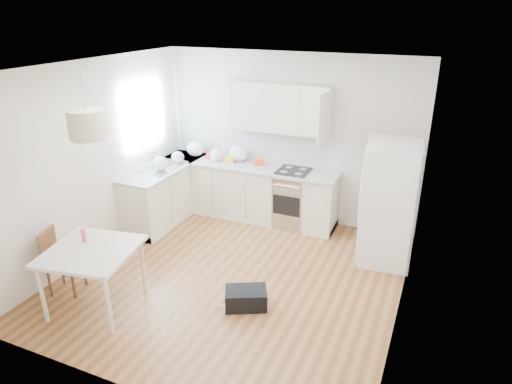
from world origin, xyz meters
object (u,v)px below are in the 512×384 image
Objects in this scene: dining_table at (92,256)px; gym_bag at (246,298)px; dining_chair at (65,261)px; refrigerator at (390,204)px.

gym_bag is (1.62, 0.69, -0.57)m from dining_table.
dining_chair reaches higher than gym_bag.
gym_bag is at bearing 12.96° from dining_table.
dining_table is 1.85m from gym_bag.
refrigerator is at bearing 17.30° from dining_chair.
refrigerator is at bearing 30.25° from dining_table.
dining_chair is 1.72× the size of gym_bag.
dining_table is at bearing -27.27° from dining_chair.
refrigerator reaches higher than gym_bag.
refrigerator is 2.37m from gym_bag.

